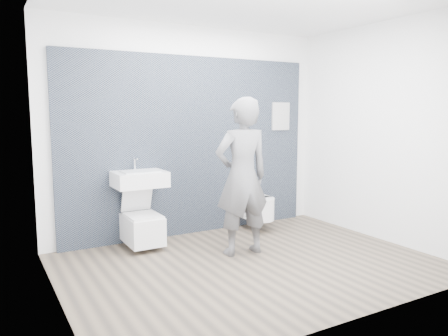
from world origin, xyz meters
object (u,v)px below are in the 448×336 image
toilet_square (142,227)px  toilet_rounded (257,207)px  visitor (242,177)px  washbasin (140,179)px

toilet_square → toilet_rounded: (1.70, -0.01, 0.06)m
toilet_square → visitor: size_ratio=0.42×
toilet_square → toilet_rounded: bearing=-0.3°
washbasin → toilet_rounded: size_ratio=1.05×
washbasin → toilet_square: 0.60m
toilet_square → visitor: visitor is taller
washbasin → toilet_square: washbasin is taller
washbasin → visitor: 1.27m
toilet_rounded → washbasin: bearing=177.8°
visitor → washbasin: bearing=-36.9°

